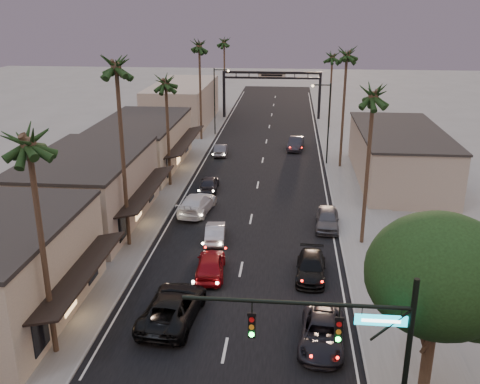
% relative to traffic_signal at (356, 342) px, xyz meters
% --- Properties ---
extents(ground, '(200.00, 200.00, 0.00)m').
position_rel_traffic_signal_xyz_m(ground, '(-5.69, 36.00, -5.08)').
color(ground, slate).
rests_on(ground, ground).
extents(road, '(14.00, 120.00, 0.02)m').
position_rel_traffic_signal_xyz_m(road, '(-5.69, 41.00, -5.08)').
color(road, black).
rests_on(road, ground).
extents(sidewalk_left, '(5.00, 92.00, 0.12)m').
position_rel_traffic_signal_xyz_m(sidewalk_left, '(-15.19, 48.00, -5.02)').
color(sidewalk_left, slate).
rests_on(sidewalk_left, ground).
extents(sidewalk_right, '(5.00, 92.00, 0.12)m').
position_rel_traffic_signal_xyz_m(sidewalk_right, '(3.81, 48.00, -5.02)').
color(sidewalk_right, slate).
rests_on(sidewalk_right, ground).
extents(storefront_mid, '(8.00, 14.00, 5.50)m').
position_rel_traffic_signal_xyz_m(storefront_mid, '(-18.69, 22.00, -2.33)').
color(storefront_mid, gray).
rests_on(storefront_mid, ground).
extents(storefront_far, '(8.00, 16.00, 5.00)m').
position_rel_traffic_signal_xyz_m(storefront_far, '(-18.69, 38.00, -2.58)').
color(storefront_far, tan).
rests_on(storefront_far, ground).
extents(storefront_dist, '(8.00, 20.00, 6.00)m').
position_rel_traffic_signal_xyz_m(storefront_dist, '(-18.69, 61.00, -2.08)').
color(storefront_dist, gray).
rests_on(storefront_dist, ground).
extents(building_right, '(8.00, 18.00, 5.00)m').
position_rel_traffic_signal_xyz_m(building_right, '(8.31, 36.00, -2.58)').
color(building_right, gray).
rests_on(building_right, ground).
extents(traffic_signal, '(8.51, 0.22, 7.80)m').
position_rel_traffic_signal_xyz_m(traffic_signal, '(0.00, 0.00, 0.00)').
color(traffic_signal, black).
rests_on(traffic_signal, ground).
extents(corner_tree, '(6.20, 6.20, 8.80)m').
position_rel_traffic_signal_xyz_m(corner_tree, '(3.79, 3.45, 0.90)').
color(corner_tree, '#38281C').
rests_on(corner_tree, ground).
extents(arch, '(15.20, 0.40, 7.27)m').
position_rel_traffic_signal_xyz_m(arch, '(-5.69, 66.00, 0.45)').
color(arch, black).
rests_on(arch, ground).
extents(streetlight_right, '(2.13, 0.30, 9.00)m').
position_rel_traffic_signal_xyz_m(streetlight_right, '(1.23, 41.00, 0.25)').
color(streetlight_right, black).
rests_on(streetlight_right, ground).
extents(streetlight_left, '(2.13, 0.30, 9.00)m').
position_rel_traffic_signal_xyz_m(streetlight_left, '(-12.61, 54.00, 0.25)').
color(streetlight_left, black).
rests_on(streetlight_left, ground).
extents(palm_la, '(3.20, 3.20, 13.20)m').
position_rel_traffic_signal_xyz_m(palm_la, '(-14.29, 5.00, 6.36)').
color(palm_la, '#38281C').
rests_on(palm_la, ground).
extents(palm_lb, '(3.20, 3.20, 15.20)m').
position_rel_traffic_signal_xyz_m(palm_lb, '(-14.29, 18.00, 8.30)').
color(palm_lb, '#38281C').
rests_on(palm_lb, ground).
extents(palm_lc, '(3.20, 3.20, 12.20)m').
position_rel_traffic_signal_xyz_m(palm_lc, '(-14.29, 32.00, 5.39)').
color(palm_lc, '#38281C').
rests_on(palm_lc, ground).
extents(palm_ld, '(3.20, 3.20, 14.20)m').
position_rel_traffic_signal_xyz_m(palm_ld, '(-14.29, 51.00, 7.33)').
color(palm_ld, '#38281C').
rests_on(palm_ld, ground).
extents(palm_ra, '(3.20, 3.20, 13.20)m').
position_rel_traffic_signal_xyz_m(palm_ra, '(2.91, 20.00, 6.36)').
color(palm_ra, '#38281C').
rests_on(palm_ra, ground).
extents(palm_rb, '(3.20, 3.20, 14.20)m').
position_rel_traffic_signal_xyz_m(palm_rb, '(2.91, 40.00, 7.33)').
color(palm_rb, '#38281C').
rests_on(palm_rb, ground).
extents(palm_rc, '(3.20, 3.20, 12.20)m').
position_rel_traffic_signal_xyz_m(palm_rc, '(2.91, 60.00, 5.39)').
color(palm_rc, '#38281C').
rests_on(palm_rc, ground).
extents(palm_far, '(3.20, 3.20, 13.20)m').
position_rel_traffic_signal_xyz_m(palm_far, '(-13.99, 74.00, 6.36)').
color(palm_far, '#38281C').
rests_on(palm_far, ground).
extents(oncoming_red, '(2.17, 4.67, 1.55)m').
position_rel_traffic_signal_xyz_m(oncoming_red, '(-7.61, 14.05, -4.31)').
color(oncoming_red, maroon).
rests_on(oncoming_red, ground).
extents(oncoming_pickup, '(3.34, 6.30, 1.69)m').
position_rel_traffic_signal_xyz_m(oncoming_pickup, '(-8.95, 8.55, -4.24)').
color(oncoming_pickup, black).
rests_on(oncoming_pickup, ground).
extents(oncoming_silver, '(1.77, 4.14, 1.33)m').
position_rel_traffic_signal_xyz_m(oncoming_silver, '(-8.06, 19.55, -4.42)').
color(oncoming_silver, '#9B9A9F').
rests_on(oncoming_silver, ground).
extents(oncoming_white, '(3.02, 5.92, 1.65)m').
position_rel_traffic_signal_xyz_m(oncoming_white, '(-10.42, 25.13, -4.26)').
color(oncoming_white, silver).
rests_on(oncoming_white, ground).
extents(oncoming_dgrey, '(1.78, 4.16, 1.40)m').
position_rel_traffic_signal_xyz_m(oncoming_dgrey, '(-10.24, 31.03, -4.38)').
color(oncoming_dgrey, black).
rests_on(oncoming_dgrey, ground).
extents(oncoming_grey_far, '(1.69, 4.15, 1.34)m').
position_rel_traffic_signal_xyz_m(oncoming_grey_far, '(-10.78, 43.73, -4.41)').
color(oncoming_grey_far, '#47464B').
rests_on(oncoming_grey_far, ground).
extents(curbside_near, '(2.75, 5.16, 1.38)m').
position_rel_traffic_signal_xyz_m(curbside_near, '(-0.69, 6.93, -4.39)').
color(curbside_near, black).
rests_on(curbside_near, ground).
extents(curbside_black, '(2.13, 4.76, 1.35)m').
position_rel_traffic_signal_xyz_m(curbside_black, '(-1.04, 14.42, -4.40)').
color(curbside_black, black).
rests_on(curbside_black, ground).
extents(curbside_grey, '(2.09, 4.62, 1.54)m').
position_rel_traffic_signal_xyz_m(curbside_grey, '(0.51, 22.75, -4.31)').
color(curbside_grey, '#46474B').
rests_on(curbside_grey, ground).
extents(curbside_far, '(2.21, 4.83, 1.53)m').
position_rel_traffic_signal_xyz_m(curbside_far, '(-1.91, 47.15, -4.31)').
color(curbside_far, black).
rests_on(curbside_far, ground).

